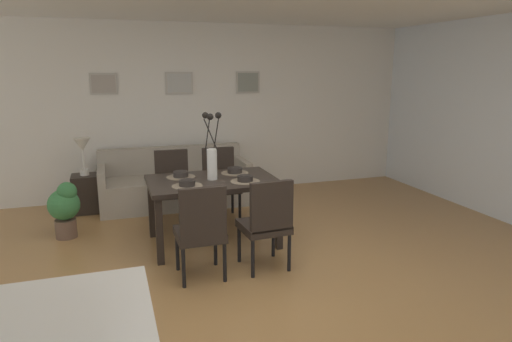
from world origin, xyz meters
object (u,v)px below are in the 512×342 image
framed_picture_right (248,82)px  potted_plant (65,207)px  dining_chair_near_right (173,183)px  sofa (175,185)px  centerpiece_vase (212,154)px  dining_table (213,187)px  bowl_far_left (245,178)px  dining_chair_far_right (220,180)px  bowl_far_right (235,170)px  dining_chair_far_left (267,220)px  bowl_near_left (187,182)px  table_lamp (82,148)px  framed_picture_center (179,83)px  dining_chair_near_left (201,228)px  bowl_near_right (181,174)px  side_table (86,194)px  framed_picture_left (103,84)px

framed_picture_right → potted_plant: bearing=-151.7°
dining_chair_near_right → sofa: (0.13, 0.78, -0.23)m
centerpiece_vase → dining_table: bearing=-124.7°
centerpiece_vase → bowl_far_left: size_ratio=4.32×
dining_chair_near_right → centerpiece_vase: bearing=-69.3°
dining_chair_far_right → bowl_far_right: 0.69m
dining_chair_far_left → bowl_near_left: (-0.65, 0.65, 0.27)m
table_lamp → framed_picture_center: framed_picture_center is taller
framed_picture_center → framed_picture_right: size_ratio=1.07×
dining_chair_near_left → potted_plant: 2.02m
centerpiece_vase → dining_chair_far_right: bearing=70.9°
dining_chair_near_right → bowl_near_right: (0.01, -0.65, 0.27)m
framed_picture_center → centerpiece_vase: bearing=-90.0°
centerpiece_vase → table_lamp: size_ratio=1.44×
dining_chair_near_left → dining_chair_near_right: bearing=90.5°
bowl_near_left → bowl_near_right: same height
dining_chair_near_right → bowl_far_right: dining_chair_near_right is taller
dining_chair_near_left → sofa: bearing=87.4°
dining_chair_near_left → side_table: dining_chair_near_left is taller
sofa → framed_picture_left: size_ratio=5.58×
sofa → potted_plant: 1.70m
potted_plant → sofa: bearing=34.2°
dining_chair_far_left → framed_picture_center: framed_picture_center is taller
framed_picture_left → bowl_far_left: bearing=-59.2°
dining_table → dining_chair_far_right: size_ratio=1.52×
framed_picture_center → bowl_far_left: bearing=-82.3°
framed_picture_left → framed_picture_right: size_ratio=0.99×
bowl_far_right → side_table: (-1.72, 1.43, -0.52)m
table_lamp → dining_chair_near_left: bearing=-66.4°
side_table → framed_picture_left: size_ratio=1.39×
dining_chair_near_right → sofa: 0.83m
dining_table → dining_chair_near_left: size_ratio=1.52×
dining_chair_near_right → centerpiece_vase: 1.05m
dining_chair_far_left → dining_chair_far_right: 1.70m
dining_chair_near_right → bowl_near_left: dining_chair_near_right is taller
framed_picture_left → framed_picture_center: bearing=-0.0°
dining_chair_far_left → table_lamp: (-1.74, 2.50, 0.38)m
dining_chair_near_left → framed_picture_center: bearing=84.1°
dining_table → table_lamp: bearing=130.5°
centerpiece_vase → dining_chair_near_left: bearing=-109.7°
dining_table → dining_chair_far_right: dining_chair_far_right is taller
centerpiece_vase → table_lamp: 2.16m
framed_picture_right → table_lamp: bearing=-169.0°
dining_chair_far_left → bowl_near_right: dining_chair_far_left is taller
dining_chair_far_left → bowl_far_left: (-0.02, 0.65, 0.27)m
potted_plant → bowl_far_left: bearing=-25.1°
table_lamp → dining_table: bearing=-49.5°
dining_chair_far_left → bowl_near_left: 0.96m
bowl_far_left → table_lamp: bearing=132.8°
sofa → potted_plant: sofa is taller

